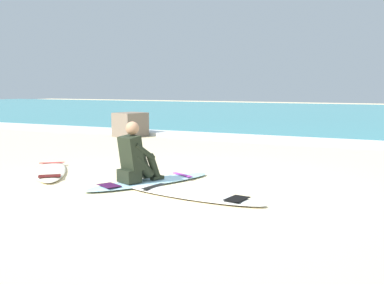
{
  "coord_description": "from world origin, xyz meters",
  "views": [
    {
      "loc": [
        3.66,
        -6.33,
        1.56
      ],
      "look_at": [
        -0.15,
        1.23,
        0.55
      ],
      "focal_mm": 44.08,
      "sensor_mm": 36.0,
      "label": 1
    }
  ],
  "objects_px": {
    "surfer_seated": "(135,158)",
    "surfboard_spare_far": "(190,194)",
    "surfboard_spare_near": "(51,170)",
    "surfboard_main": "(150,182)",
    "shoreline_rock": "(130,125)"
  },
  "relations": [
    {
      "from": "surfer_seated",
      "to": "surfboard_spare_far",
      "type": "distance_m",
      "value": 1.21
    },
    {
      "from": "surfboard_spare_far",
      "to": "surfboard_main",
      "type": "bearing_deg",
      "value": 152.75
    },
    {
      "from": "surfboard_main",
      "to": "shoreline_rock",
      "type": "xyz_separation_m",
      "value": [
        -4.36,
        5.87,
        0.34
      ]
    },
    {
      "from": "surfboard_main",
      "to": "surfboard_spare_near",
      "type": "height_order",
      "value": "same"
    },
    {
      "from": "surfer_seated",
      "to": "surfboard_spare_near",
      "type": "relative_size",
      "value": 0.45
    },
    {
      "from": "surfer_seated",
      "to": "shoreline_rock",
      "type": "relative_size",
      "value": 1.07
    },
    {
      "from": "surfboard_spare_far",
      "to": "surfboard_spare_near",
      "type": "bearing_deg",
      "value": 169.74
    },
    {
      "from": "surfer_seated",
      "to": "surfboard_spare_far",
      "type": "height_order",
      "value": "surfer_seated"
    },
    {
      "from": "surfboard_main",
      "to": "surfboard_spare_near",
      "type": "xyz_separation_m",
      "value": [
        -2.16,
        0.06,
        -0.0
      ]
    },
    {
      "from": "surfboard_main",
      "to": "surfboard_spare_far",
      "type": "xyz_separation_m",
      "value": [
        0.99,
        -0.51,
        -0.0
      ]
    },
    {
      "from": "surfer_seated",
      "to": "shoreline_rock",
      "type": "height_order",
      "value": "surfer_seated"
    },
    {
      "from": "surfer_seated",
      "to": "surfboard_spare_far",
      "type": "relative_size",
      "value": 0.39
    },
    {
      "from": "shoreline_rock",
      "to": "surfboard_spare_far",
      "type": "bearing_deg",
      "value": -50.04
    },
    {
      "from": "surfboard_main",
      "to": "surfboard_spare_far",
      "type": "bearing_deg",
      "value": -27.25
    },
    {
      "from": "surfboard_spare_far",
      "to": "surfer_seated",
      "type": "bearing_deg",
      "value": 166.07
    }
  ]
}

